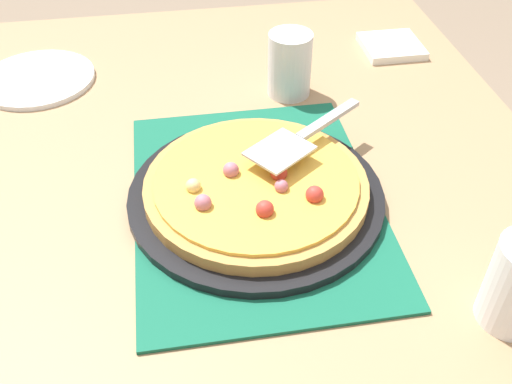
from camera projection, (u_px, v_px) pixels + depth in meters
name	position (u px, v px, depth m)	size (l,w,h in m)	color
dining_table	(256.00, 252.00, 0.95)	(1.40, 1.00, 0.75)	#9E7A56
placemat	(256.00, 201.00, 0.88)	(0.48, 0.36, 0.01)	#145B42
pizza_pan	(256.00, 196.00, 0.87)	(0.38, 0.38, 0.01)	black
pizza	(256.00, 185.00, 0.86)	(0.33, 0.33, 0.05)	#B78442
plate_side	(37.00, 79.00, 1.14)	(0.22, 0.22, 0.01)	white
cup_near	(290.00, 64.00, 1.07)	(0.08, 0.08, 0.12)	white
pizza_server	(301.00, 137.00, 0.89)	(0.17, 0.21, 0.01)	silver
napkin_stack	(391.00, 46.00, 1.24)	(0.12, 0.12, 0.02)	white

